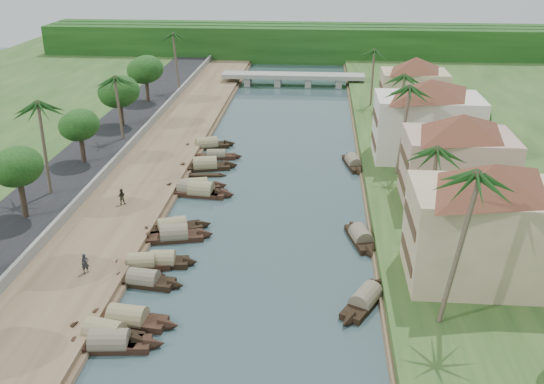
# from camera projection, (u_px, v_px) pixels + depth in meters

# --- Properties ---
(ground) EXTENTS (220.00, 220.00, 0.00)m
(ground) POSITION_uv_depth(u_px,v_px,m) (255.00, 269.00, 54.49)
(ground) COLOR #32474C
(ground) RESTS_ON ground
(left_bank) EXTENTS (10.00, 180.00, 0.80)m
(left_bank) POSITION_uv_depth(u_px,v_px,m) (142.00, 178.00, 73.84)
(left_bank) COLOR brown
(left_bank) RESTS_ON ground
(right_bank) EXTENTS (16.00, 180.00, 1.20)m
(right_bank) POSITION_uv_depth(u_px,v_px,m) (433.00, 185.00, 71.21)
(right_bank) COLOR #27481C
(right_bank) RESTS_ON ground
(road) EXTENTS (8.00, 180.00, 1.40)m
(road) POSITION_uv_depth(u_px,v_px,m) (74.00, 173.00, 74.35)
(road) COLOR black
(road) RESTS_ON ground
(retaining_wall) EXTENTS (0.40, 180.00, 1.10)m
(retaining_wall) POSITION_uv_depth(u_px,v_px,m) (108.00, 170.00, 73.78)
(retaining_wall) COLOR slate
(retaining_wall) RESTS_ON left_bank
(treeline) EXTENTS (120.00, 14.00, 8.00)m
(treeline) POSITION_uv_depth(u_px,v_px,m) (299.00, 42.00, 144.64)
(treeline) COLOR #13370F
(treeline) RESTS_ON ground
(bridge) EXTENTS (28.00, 4.00, 2.40)m
(bridge) POSITION_uv_depth(u_px,v_px,m) (293.00, 77.00, 119.85)
(bridge) COLOR gray
(bridge) RESTS_ON ground
(building_near) EXTENTS (14.85, 14.85, 10.20)m
(building_near) POSITION_uv_depth(u_px,v_px,m) (486.00, 222.00, 48.77)
(building_near) COLOR beige
(building_near) RESTS_ON right_bank
(building_mid) EXTENTS (14.11, 14.11, 9.70)m
(building_mid) POSITION_uv_depth(u_px,v_px,m) (458.00, 158.00, 63.47)
(building_mid) COLOR tan
(building_mid) RESTS_ON right_bank
(building_far) EXTENTS (15.59, 15.59, 10.20)m
(building_far) POSITION_uv_depth(u_px,v_px,m) (428.00, 118.00, 76.29)
(building_far) COLOR beige
(building_far) RESTS_ON right_bank
(building_distant) EXTENTS (12.62, 12.62, 9.20)m
(building_distant) POSITION_uv_depth(u_px,v_px,m) (414.00, 86.00, 94.75)
(building_distant) COLOR beige
(building_distant) RESTS_ON right_bank
(sampan_0) EXTENTS (8.39, 2.44, 2.18)m
(sampan_0) POSITION_uv_depth(u_px,v_px,m) (110.00, 343.00, 43.92)
(sampan_0) COLOR black
(sampan_0) RESTS_ON ground
(sampan_1) EXTENTS (8.25, 3.42, 2.37)m
(sampan_1) POSITION_uv_depth(u_px,v_px,m) (105.00, 335.00, 44.83)
(sampan_1) COLOR black
(sampan_1) RESTS_ON ground
(sampan_2) EXTENTS (8.65, 2.70, 2.24)m
(sampan_2) POSITION_uv_depth(u_px,v_px,m) (128.00, 319.00, 46.69)
(sampan_2) COLOR black
(sampan_2) RESTS_ON ground
(sampan_3) EXTENTS (7.65, 2.50, 2.05)m
(sampan_3) POSITION_uv_depth(u_px,v_px,m) (144.00, 280.00, 51.92)
(sampan_3) COLOR black
(sampan_3) RESTS_ON ground
(sampan_4) EXTENTS (7.32, 2.78, 2.06)m
(sampan_4) POSITION_uv_depth(u_px,v_px,m) (142.00, 264.00, 54.54)
(sampan_4) COLOR black
(sampan_4) RESTS_ON ground
(sampan_5) EXTENTS (6.53, 2.21, 2.08)m
(sampan_5) POSITION_uv_depth(u_px,v_px,m) (163.00, 261.00, 54.92)
(sampan_5) COLOR black
(sampan_5) RESTS_ON ground
(sampan_6) EXTENTS (8.13, 3.56, 2.35)m
(sampan_6) POSITION_uv_depth(u_px,v_px,m) (174.00, 236.00, 59.59)
(sampan_6) COLOR black
(sampan_6) RESTS_ON ground
(sampan_7) EXTENTS (8.29, 4.66, 2.20)m
(sampan_7) POSITION_uv_depth(u_px,v_px,m) (172.00, 228.00, 61.17)
(sampan_7) COLOR black
(sampan_7) RESTS_ON ground
(sampan_8) EXTENTS (8.27, 2.78, 2.48)m
(sampan_8) POSITION_uv_depth(u_px,v_px,m) (201.00, 192.00, 69.75)
(sampan_8) COLOR black
(sampan_8) RESTS_ON ground
(sampan_9) EXTENTS (9.62, 3.73, 2.36)m
(sampan_9) POSITION_uv_depth(u_px,v_px,m) (193.00, 190.00, 70.17)
(sampan_9) COLOR black
(sampan_9) RESTS_ON ground
(sampan_10) EXTENTS (7.56, 3.48, 2.07)m
(sampan_10) POSITION_uv_depth(u_px,v_px,m) (197.00, 186.00, 71.26)
(sampan_10) COLOR black
(sampan_10) RESTS_ON ground
(sampan_11) EXTENTS (8.95, 3.86, 2.47)m
(sampan_11) POSITION_uv_depth(u_px,v_px,m) (205.00, 166.00, 77.52)
(sampan_11) COLOR black
(sampan_11) RESTS_ON ground
(sampan_12) EXTENTS (7.36, 2.04, 1.79)m
(sampan_12) POSITION_uv_depth(u_px,v_px,m) (216.00, 156.00, 81.16)
(sampan_12) COLOR black
(sampan_12) RESTS_ON ground
(sampan_13) EXTENTS (8.61, 4.77, 2.33)m
(sampan_13) POSITION_uv_depth(u_px,v_px,m) (207.00, 145.00, 85.13)
(sampan_13) COLOR black
(sampan_13) RESTS_ON ground
(sampan_14) EXTENTS (5.39, 8.41, 2.11)m
(sampan_14) POSITION_uv_depth(u_px,v_px,m) (365.00, 300.00, 49.17)
(sampan_14) COLOR black
(sampan_14) RESTS_ON ground
(sampan_15) EXTENTS (3.50, 8.04, 2.13)m
(sampan_15) POSITION_uv_depth(u_px,v_px,m) (361.00, 238.00, 59.23)
(sampan_15) COLOR black
(sampan_15) RESTS_ON ground
(sampan_16) EXTENTS (3.17, 8.41, 2.04)m
(sampan_16) POSITION_uv_depth(u_px,v_px,m) (354.00, 163.00, 78.58)
(sampan_16) COLOR black
(sampan_16) RESTS_ON ground
(canoe_1) EXTENTS (5.38, 2.40, 0.87)m
(canoe_1) POSITION_uv_depth(u_px,v_px,m) (140.00, 270.00, 54.17)
(canoe_1) COLOR black
(canoe_1) RESTS_ON ground
(canoe_2) EXTENTS (5.56, 1.32, 0.80)m
(canoe_2) POSITION_uv_depth(u_px,v_px,m) (205.00, 176.00, 75.35)
(canoe_2) COLOR black
(canoe_2) RESTS_ON ground
(palm_0) EXTENTS (3.20, 3.20, 13.37)m
(palm_0) POSITION_uv_depth(u_px,v_px,m) (462.00, 178.00, 40.53)
(palm_0) COLOR brown
(palm_0) RESTS_ON ground
(palm_1) EXTENTS (3.20, 3.20, 10.26)m
(palm_1) POSITION_uv_depth(u_px,v_px,m) (437.00, 151.00, 54.62)
(palm_1) COLOR brown
(palm_1) RESTS_ON ground
(palm_2) EXTENTS (3.20, 3.20, 12.10)m
(palm_2) POSITION_uv_depth(u_px,v_px,m) (405.00, 89.00, 68.90)
(palm_2) COLOR brown
(palm_2) RESTS_ON ground
(palm_3) EXTENTS (3.20, 3.20, 10.32)m
(palm_3) POSITION_uv_depth(u_px,v_px,m) (398.00, 77.00, 82.71)
(palm_3) COLOR brown
(palm_3) RESTS_ON ground
(palm_5) EXTENTS (3.20, 3.20, 11.72)m
(palm_5) POSITION_uv_depth(u_px,v_px,m) (37.00, 105.00, 63.07)
(palm_5) COLOR brown
(palm_5) RESTS_ON ground
(palm_6) EXTENTS (3.20, 3.20, 10.14)m
(palm_6) POSITION_uv_depth(u_px,v_px,m) (117.00, 79.00, 81.47)
(palm_6) COLOR brown
(palm_6) RESTS_ON ground
(palm_7) EXTENTS (3.20, 3.20, 10.68)m
(palm_7) POSITION_uv_depth(u_px,v_px,m) (374.00, 52.00, 98.95)
(palm_7) COLOR brown
(palm_7) RESTS_ON ground
(palm_8) EXTENTS (3.20, 3.20, 11.73)m
(palm_8) POSITION_uv_depth(u_px,v_px,m) (175.00, 35.00, 107.31)
(palm_8) COLOR brown
(palm_8) RESTS_ON ground
(tree_2) EXTENTS (4.67, 4.67, 7.33)m
(tree_2) POSITION_uv_depth(u_px,v_px,m) (18.00, 168.00, 59.28)
(tree_2) COLOR #453327
(tree_2) RESTS_ON ground
(tree_3) EXTENTS (4.51, 4.51, 6.64)m
(tree_3) POSITION_uv_depth(u_px,v_px,m) (80.00, 126.00, 74.36)
(tree_3) COLOR #453327
(tree_3) RESTS_ON ground
(tree_4) EXTENTS (5.44, 5.44, 7.36)m
(tree_4) POSITION_uv_depth(u_px,v_px,m) (119.00, 92.00, 88.73)
(tree_4) COLOR #453327
(tree_4) RESTS_ON ground
(tree_5) EXTENTS (5.42, 5.42, 7.65)m
(tree_5) POSITION_uv_depth(u_px,v_px,m) (146.00, 70.00, 101.79)
(tree_5) COLOR #453327
(tree_5) RESTS_ON ground
(tree_6) EXTENTS (4.79, 4.79, 7.18)m
(tree_6) POSITION_uv_depth(u_px,v_px,m) (467.00, 119.00, 76.25)
(tree_6) COLOR #453327
(tree_6) RESTS_ON ground
(person_near) EXTENTS (0.78, 0.73, 1.79)m
(person_near) POSITION_uv_depth(u_px,v_px,m) (85.00, 263.00, 52.03)
(person_near) COLOR #282A30
(person_near) RESTS_ON left_bank
(person_far) EXTENTS (0.96, 0.80, 1.77)m
(person_far) POSITION_uv_depth(u_px,v_px,m) (121.00, 196.00, 65.37)
(person_far) COLOR #2F2E21
(person_far) RESTS_ON left_bank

